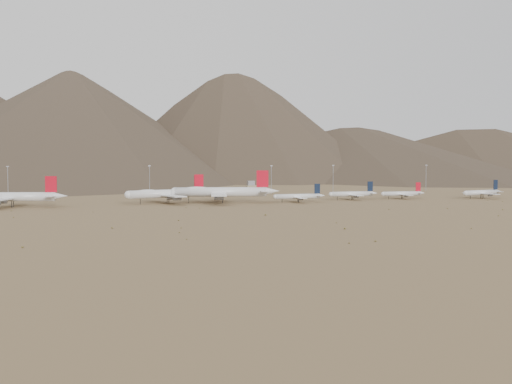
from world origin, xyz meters
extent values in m
plane|color=olive|center=(0.00, 0.00, 0.00)|extent=(3000.00, 3000.00, 0.00)
cylinder|color=silver|center=(-151.94, 24.22, 6.84)|extent=(56.07, 18.10, 5.81)
cone|color=silver|center=(-121.26, 17.25, 7.27)|extent=(11.02, 7.33, 5.22)
cube|color=silver|center=(-153.04, 24.47, 5.96)|extent=(20.17, 52.21, 0.73)
cube|color=silver|center=(-125.64, 18.24, 7.42)|extent=(9.26, 20.20, 0.35)
cube|color=red|center=(-126.74, 18.49, 14.89)|extent=(7.24, 2.13, 10.30)
cylinder|color=black|center=(-150.52, 25.38, 1.97)|extent=(0.47, 0.47, 3.93)
cylinder|color=black|center=(-151.17, 22.55, 1.97)|extent=(0.47, 0.47, 3.93)
cylinder|color=slate|center=(-150.75, 34.51, 4.53)|extent=(6.06, 3.79, 2.61)
cylinder|color=slate|center=(-155.32, 14.42, 4.53)|extent=(6.06, 3.79, 2.61)
cylinder|color=slate|center=(-148.70, 43.55, 4.53)|extent=(6.06, 3.79, 2.61)
cylinder|color=silver|center=(-51.73, 34.88, 6.78)|extent=(54.49, 23.87, 5.76)
sphere|color=silver|center=(-78.02, 25.66, 6.78)|extent=(5.64, 5.64, 5.64)
cone|color=silver|center=(-22.28, 45.20, 7.21)|extent=(11.18, 8.21, 5.18)
cube|color=silver|center=(-52.78, 34.51, 5.92)|extent=(25.31, 51.15, 0.72)
cube|color=silver|center=(-26.49, 43.72, 7.36)|extent=(11.15, 19.98, 0.35)
cube|color=red|center=(-27.54, 43.36, 14.77)|extent=(7.01, 2.89, 10.22)
cylinder|color=black|center=(-70.13, 28.42, 1.95)|extent=(0.37, 0.37, 3.90)
cylinder|color=black|center=(-51.15, 36.60, 1.95)|extent=(0.46, 0.46, 3.90)
cylinder|color=black|center=(-50.20, 33.89, 1.95)|extent=(0.46, 0.46, 3.90)
ellipsoid|color=silver|center=(-65.40, 30.08, 8.36)|extent=(18.26, 9.97, 3.45)
cylinder|color=slate|center=(-56.16, 44.15, 4.49)|extent=(6.12, 4.29, 2.59)
cylinder|color=slate|center=(-49.40, 24.87, 4.49)|extent=(6.12, 4.29, 2.59)
cylinder|color=slate|center=(-59.20, 52.82, 4.49)|extent=(6.12, 4.29, 2.59)
cylinder|color=slate|center=(-46.36, 16.19, 4.49)|extent=(6.12, 4.29, 2.59)
cylinder|color=silver|center=(-14.27, 28.05, 7.84)|extent=(64.55, 18.12, 6.66)
sphere|color=silver|center=(-45.95, 33.84, 7.84)|extent=(6.52, 6.52, 6.52)
cone|color=silver|center=(21.21, 21.57, 8.34)|extent=(12.48, 7.98, 5.99)
cube|color=silver|center=(-15.54, 28.28, 6.84)|extent=(20.75, 59.93, 0.83)
cube|color=silver|center=(16.14, 22.49, 8.50)|extent=(9.73, 23.11, 0.40)
cube|color=red|center=(14.87, 22.73, 17.07)|extent=(8.34, 2.09, 11.81)
cylinder|color=black|center=(-36.45, 32.10, 2.25)|extent=(0.43, 0.43, 4.51)
cylinder|color=black|center=(-12.70, 29.45, 2.25)|extent=(0.54, 0.54, 4.51)
cylinder|color=black|center=(-13.30, 26.18, 2.25)|extent=(0.54, 0.54, 4.51)
ellipsoid|color=silver|center=(-30.74, 31.06, 9.67)|extent=(21.17, 8.61, 3.99)
cylinder|color=slate|center=(-13.42, 39.90, 5.19)|extent=(6.87, 4.10, 2.99)
cylinder|color=slate|center=(-17.66, 16.67, 5.19)|extent=(6.87, 4.10, 2.99)
cylinder|color=slate|center=(-11.51, 50.35, 5.19)|extent=(6.87, 4.10, 2.99)
cylinder|color=slate|center=(-19.57, 6.21, 5.19)|extent=(6.87, 4.10, 2.99)
cylinder|color=silver|center=(40.19, 20.28, 4.28)|extent=(33.41, 5.01, 3.61)
sphere|color=silver|center=(23.56, 19.58, 4.28)|extent=(3.54, 3.54, 3.54)
cone|color=silver|center=(58.82, 21.06, 4.55)|extent=(6.12, 3.50, 3.25)
cube|color=silver|center=(39.53, 20.25, 3.74)|extent=(6.52, 28.73, 0.45)
cube|color=silver|center=(56.16, 20.95, 4.64)|extent=(3.45, 10.96, 0.22)
cube|color=black|center=(55.49, 20.92, 9.65)|extent=(4.34, 0.51, 7.13)
cylinder|color=black|center=(28.55, 19.79, 1.24)|extent=(0.38, 0.38, 2.47)
cylinder|color=black|center=(40.82, 21.21, 1.24)|extent=(0.48, 0.48, 2.47)
cylinder|color=black|center=(40.89, 19.40, 1.24)|extent=(0.48, 0.48, 2.47)
cylinder|color=slate|center=(39.19, 28.23, 2.84)|extent=(3.39, 1.77, 1.63)
cylinder|color=slate|center=(39.86, 12.27, 2.84)|extent=(3.39, 1.77, 1.63)
cylinder|color=silver|center=(88.60, 35.06, 4.47)|extent=(34.99, 6.68, 3.78)
sphere|color=silver|center=(71.26, 33.61, 4.47)|extent=(3.70, 3.70, 3.70)
cone|color=silver|center=(108.02, 36.69, 4.76)|extent=(6.53, 3.91, 3.40)
cube|color=silver|center=(87.91, 35.00, 3.91)|extent=(8.04, 30.19, 0.47)
cube|color=silver|center=(105.25, 36.46, 4.85)|extent=(4.07, 11.56, 0.23)
cube|color=black|center=(104.55, 36.40, 10.09)|extent=(4.54, 0.72, 7.46)
cylinder|color=black|center=(76.47, 34.04, 1.29)|extent=(0.40, 0.40, 2.58)
cylinder|color=black|center=(89.22, 36.06, 1.29)|extent=(0.50, 0.50, 2.58)
cylinder|color=black|center=(89.37, 34.18, 1.29)|extent=(0.50, 0.50, 2.58)
cylinder|color=slate|center=(87.21, 43.33, 2.97)|extent=(3.61, 1.99, 1.70)
cylinder|color=slate|center=(88.61, 26.68, 2.97)|extent=(3.61, 1.99, 1.70)
cylinder|color=silver|center=(130.31, 34.46, 4.13)|extent=(32.24, 5.00, 3.49)
sphere|color=silver|center=(114.28, 33.70, 4.13)|extent=(3.42, 3.42, 3.42)
cone|color=silver|center=(148.27, 35.30, 4.39)|extent=(5.92, 3.41, 3.14)
cube|color=silver|center=(129.67, 34.43, 3.61)|extent=(6.43, 27.73, 0.44)
cube|color=silver|center=(145.71, 35.18, 4.48)|extent=(3.38, 10.58, 0.21)
cube|color=red|center=(145.07, 35.15, 9.31)|extent=(4.18, 0.51, 6.88)
cylinder|color=black|center=(119.09, 33.93, 1.19)|extent=(0.37, 0.37, 2.39)
cylinder|color=black|center=(130.91, 35.36, 1.19)|extent=(0.46, 0.46, 2.39)
cylinder|color=black|center=(131.00, 33.62, 1.19)|extent=(0.46, 0.46, 2.39)
cylinder|color=slate|center=(129.31, 42.12, 2.74)|extent=(3.28, 1.72, 1.57)
cylinder|color=slate|center=(130.04, 26.73, 2.74)|extent=(3.28, 1.72, 1.57)
cylinder|color=silver|center=(193.90, 23.46, 4.68)|extent=(36.10, 13.53, 3.95)
sphere|color=silver|center=(176.38, 18.60, 4.68)|extent=(3.87, 3.87, 3.87)
cone|color=silver|center=(213.52, 28.91, 4.97)|extent=(7.26, 5.17, 3.55)
cube|color=silver|center=(193.20, 23.27, 4.08)|extent=(13.94, 31.59, 0.49)
cube|color=silver|center=(210.72, 28.13, 5.07)|extent=(6.32, 12.29, 0.24)
cube|color=black|center=(210.02, 27.93, 10.55)|extent=(4.65, 1.61, 7.79)
cylinder|color=black|center=(181.64, 20.06, 1.35)|extent=(0.42, 0.42, 2.70)
cylinder|color=black|center=(194.34, 24.61, 1.35)|extent=(0.52, 0.52, 2.70)
cylinder|color=black|center=(194.87, 22.70, 1.35)|extent=(0.52, 0.52, 2.70)
cylinder|color=slate|center=(190.87, 31.68, 3.11)|extent=(3.98, 2.68, 1.78)
cylinder|color=slate|center=(195.53, 14.86, 3.11)|extent=(3.98, 2.68, 1.78)
cube|color=tan|center=(30.00, 120.00, 4.00)|extent=(8.00, 8.00, 8.00)
cube|color=slate|center=(30.00, 120.00, 10.00)|extent=(6.00, 6.00, 4.00)
cylinder|color=gray|center=(-167.80, 111.25, 12.50)|extent=(0.50, 0.50, 25.00)
cube|color=gray|center=(-167.80, 111.25, 25.30)|extent=(2.00, 0.60, 0.80)
cylinder|color=gray|center=(-56.82, 138.94, 12.50)|extent=(0.50, 0.50, 25.00)
cube|color=gray|center=(-56.82, 138.94, 25.30)|extent=(2.00, 0.60, 0.80)
cylinder|color=gray|center=(47.35, 115.03, 12.50)|extent=(0.50, 0.50, 25.00)
cube|color=gray|center=(47.35, 115.03, 25.30)|extent=(2.00, 0.60, 0.80)
cylinder|color=gray|center=(113.34, 134.38, 12.50)|extent=(0.50, 0.50, 25.00)
cube|color=gray|center=(113.34, 134.38, 25.30)|extent=(2.00, 0.60, 0.80)
cylinder|color=gray|center=(205.83, 125.69, 12.50)|extent=(0.50, 0.50, 25.00)
cube|color=gray|center=(205.83, 125.69, 25.30)|extent=(2.00, 0.60, 0.80)
ellipsoid|color=brown|center=(-88.88, -107.95, 0.36)|extent=(0.85, 0.85, 0.73)
ellipsoid|color=brown|center=(-119.00, -158.02, 0.35)|extent=(0.88, 0.88, 0.70)
ellipsoid|color=brown|center=(-7.33, -67.58, 0.45)|extent=(1.09, 1.09, 0.89)
ellipsoid|color=brown|center=(-61.67, -130.83, 0.28)|extent=(0.68, 0.68, 0.56)
ellipsoid|color=brown|center=(140.90, -70.84, 0.31)|extent=(0.98, 0.98, 0.62)
ellipsoid|color=brown|center=(-58.97, -114.71, 0.20)|extent=(0.71, 0.71, 0.40)
ellipsoid|color=brown|center=(141.29, -13.69, 0.25)|extent=(0.58, 0.58, 0.49)
ellipsoid|color=brown|center=(113.53, -102.82, 0.29)|extent=(0.71, 0.71, 0.58)
ellipsoid|color=brown|center=(-99.68, -24.62, 0.18)|extent=(0.53, 0.53, 0.36)
ellipsoid|color=brown|center=(186.84, -10.77, 0.26)|extent=(0.68, 0.68, 0.52)
ellipsoid|color=brown|center=(75.61, -50.55, 0.25)|extent=(0.70, 0.70, 0.49)
ellipsoid|color=brown|center=(16.06, -112.11, 0.18)|extent=(0.73, 0.73, 0.36)
ellipsoid|color=brown|center=(113.73, -54.37, 0.21)|extent=(0.81, 0.81, 0.41)
ellipsoid|color=brown|center=(-56.58, -83.07, 0.28)|extent=(1.00, 1.00, 0.55)
ellipsoid|color=brown|center=(184.92, 3.26, 0.27)|extent=(0.77, 0.77, 0.55)
ellipsoid|color=brown|center=(-139.36, -46.71, 0.27)|extent=(0.79, 0.79, 0.54)
ellipsoid|color=brown|center=(6.44, -173.97, 0.27)|extent=(0.96, 0.96, 0.53)
ellipsoid|color=brown|center=(-146.89, -5.51, 0.29)|extent=(1.05, 1.05, 0.57)
ellipsoid|color=brown|center=(10.30, -136.09, 0.42)|extent=(1.07, 1.07, 0.84)
ellipsoid|color=brown|center=(-35.62, -12.75, 0.19)|extent=(0.74, 0.74, 0.37)
ellipsoid|color=brown|center=(-5.09, -176.14, 0.23)|extent=(0.70, 0.70, 0.46)
ellipsoid|color=brown|center=(65.11, -148.27, 0.24)|extent=(0.66, 0.66, 0.48)
ellipsoid|color=brown|center=(-43.34, -7.81, 0.21)|extent=(0.82, 0.82, 0.41)
ellipsoid|color=brown|center=(-61.25, -151.49, 0.18)|extent=(0.58, 0.58, 0.37)
camera|label=1|loc=(-88.54, -367.65, 30.52)|focal=40.00mm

